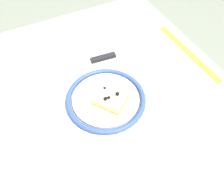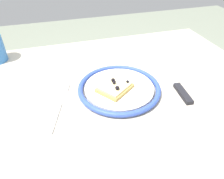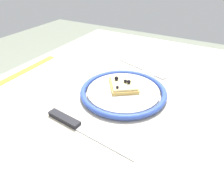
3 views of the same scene
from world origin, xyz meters
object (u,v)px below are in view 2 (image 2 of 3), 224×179
(dining_table, at_px, (115,122))
(fork, at_px, (59,105))
(knife, at_px, (178,87))
(pizza_slice_near, at_px, (115,87))
(plate, at_px, (119,88))

(dining_table, distance_m, fork, 0.19)
(knife, distance_m, fork, 0.35)
(dining_table, bearing_deg, knife, -6.48)
(pizza_slice_near, height_order, fork, pizza_slice_near)
(pizza_slice_near, bearing_deg, knife, -9.46)
(plate, bearing_deg, knife, -12.93)
(pizza_slice_near, bearing_deg, dining_table, -93.95)
(knife, bearing_deg, fork, 176.18)
(pizza_slice_near, bearing_deg, plate, 27.88)
(pizza_slice_near, height_order, knife, pizza_slice_near)
(pizza_slice_near, relative_size, fork, 0.60)
(dining_table, height_order, plate, plate)
(plate, relative_size, fork, 1.24)
(plate, xyz_separation_m, fork, (-0.18, -0.02, -0.01))
(dining_table, distance_m, plate, 0.12)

